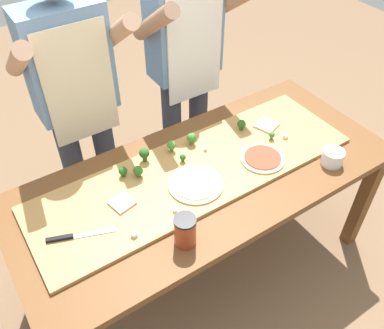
% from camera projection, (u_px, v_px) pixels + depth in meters
% --- Properties ---
extents(ground_plane, '(8.00, 8.00, 0.00)m').
position_uv_depth(ground_plane, '(202.00, 264.00, 2.53)').
color(ground_plane, brown).
extents(prep_table, '(1.89, 0.83, 0.76)m').
position_uv_depth(prep_table, '(204.00, 188.00, 2.07)').
color(prep_table, brown).
rests_on(prep_table, ground).
extents(cutting_board, '(1.62, 0.50, 0.02)m').
position_uv_depth(cutting_board, '(195.00, 172.00, 2.01)').
color(cutting_board, '#B27F47').
rests_on(cutting_board, prep_table).
extents(chefs_knife, '(0.27, 0.12, 0.02)m').
position_uv_depth(chefs_knife, '(71.00, 237.00, 1.71)').
color(chefs_knife, '#B7BABF').
rests_on(chefs_knife, cutting_board).
extents(pizza_whole_tomato_red, '(0.22, 0.22, 0.02)m').
position_uv_depth(pizza_whole_tomato_red, '(262.00, 158.00, 2.06)').
color(pizza_whole_tomato_red, beige).
rests_on(pizza_whole_tomato_red, cutting_board).
extents(pizza_whole_white_garlic, '(0.26, 0.26, 0.02)m').
position_uv_depth(pizza_whole_white_garlic, '(196.00, 184.00, 1.93)').
color(pizza_whole_white_garlic, beige).
rests_on(pizza_whole_white_garlic, cutting_board).
extents(pizza_slice_far_left, '(0.11, 0.11, 0.01)m').
position_uv_depth(pizza_slice_far_left, '(122.00, 203.00, 1.85)').
color(pizza_slice_far_left, beige).
rests_on(pizza_slice_far_left, cutting_board).
extents(pizza_slice_near_left, '(0.14, 0.14, 0.01)m').
position_uv_depth(pizza_slice_near_left, '(266.00, 125.00, 2.26)').
color(pizza_slice_near_left, beige).
rests_on(pizza_slice_near_left, cutting_board).
extents(broccoli_floret_front_mid, '(0.03, 0.03, 0.04)m').
position_uv_depth(broccoli_floret_front_mid, '(183.00, 157.00, 2.03)').
color(broccoli_floret_front_mid, '#2C5915').
rests_on(broccoli_floret_front_mid, cutting_board).
extents(broccoli_floret_front_left, '(0.04, 0.04, 0.05)m').
position_uv_depth(broccoli_floret_front_left, '(123.00, 171.00, 1.96)').
color(broccoli_floret_front_left, '#2C5915').
rests_on(broccoli_floret_front_left, cutting_board).
extents(broccoli_floret_center_left, '(0.05, 0.05, 0.08)m').
position_uv_depth(broccoli_floret_center_left, '(144.00, 154.00, 2.03)').
color(broccoli_floret_center_left, '#2C5915').
rests_on(broccoli_floret_center_left, cutting_board).
extents(broccoli_floret_center_right, '(0.05, 0.05, 0.06)m').
position_uv_depth(broccoli_floret_center_right, '(138.00, 171.00, 1.95)').
color(broccoli_floret_center_right, '#366618').
rests_on(broccoli_floret_center_right, cutting_board).
extents(broccoli_floret_front_right, '(0.05, 0.05, 0.07)m').
position_uv_depth(broccoli_floret_front_right, '(191.00, 138.00, 2.12)').
color(broccoli_floret_front_right, '#3F7220').
rests_on(broccoli_floret_front_right, cutting_board).
extents(broccoli_floret_back_right, '(0.05, 0.05, 0.06)m').
position_uv_depth(broccoli_floret_back_right, '(241.00, 124.00, 2.21)').
color(broccoli_floret_back_right, '#2C5915').
rests_on(broccoli_floret_back_right, cutting_board).
extents(broccoli_floret_back_left, '(0.05, 0.05, 0.06)m').
position_uv_depth(broccoli_floret_back_left, '(171.00, 145.00, 2.08)').
color(broccoli_floret_back_left, '#487A23').
rests_on(broccoli_floret_back_left, cutting_board).
extents(broccoli_floret_back_mid, '(0.03, 0.03, 0.04)m').
position_uv_depth(broccoli_floret_back_mid, '(272.00, 135.00, 2.16)').
color(broccoli_floret_back_mid, '#3F7220').
rests_on(broccoli_floret_back_mid, cutting_board).
extents(cheese_crumble_a, '(0.02, 0.02, 0.02)m').
position_uv_depth(cheese_crumble_a, '(175.00, 211.00, 1.81)').
color(cheese_crumble_a, white).
rests_on(cheese_crumble_a, cutting_board).
extents(cheese_crumble_b, '(0.03, 0.03, 0.02)m').
position_uv_depth(cheese_crumble_b, '(286.00, 136.00, 2.18)').
color(cheese_crumble_b, silver).
rests_on(cheese_crumble_b, cutting_board).
extents(cheese_crumble_c, '(0.02, 0.02, 0.02)m').
position_uv_depth(cheese_crumble_c, '(205.00, 149.00, 2.11)').
color(cheese_crumble_c, silver).
rests_on(cheese_crumble_c, cutting_board).
extents(cheese_crumble_d, '(0.03, 0.03, 0.02)m').
position_uv_depth(cheese_crumble_d, '(134.00, 235.00, 1.71)').
color(cheese_crumble_d, silver).
rests_on(cheese_crumble_d, cutting_board).
extents(flour_cup, '(0.11, 0.11, 0.08)m').
position_uv_depth(flour_cup, '(332.00, 158.00, 2.05)').
color(flour_cup, white).
rests_on(flour_cup, prep_table).
extents(sauce_jar, '(0.09, 0.09, 0.15)m').
position_uv_depth(sauce_jar, '(185.00, 231.00, 1.67)').
color(sauce_jar, '#99381E').
rests_on(sauce_jar, prep_table).
extents(cook_left, '(0.54, 0.39, 1.67)m').
position_uv_depth(cook_left, '(75.00, 93.00, 2.10)').
color(cook_left, '#333847').
rests_on(cook_left, ground).
extents(cook_right, '(0.54, 0.39, 1.67)m').
position_uv_depth(cook_right, '(185.00, 57.00, 2.37)').
color(cook_right, '#333847').
rests_on(cook_right, ground).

